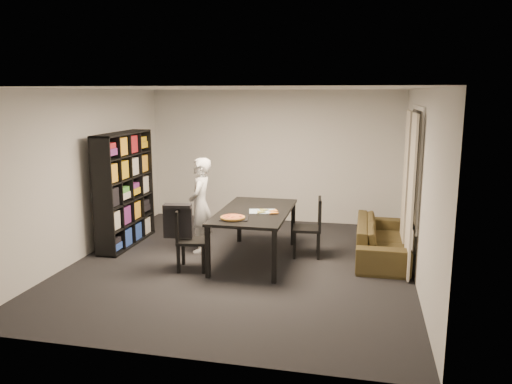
% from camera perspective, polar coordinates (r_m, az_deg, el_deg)
% --- Properties ---
extents(room, '(5.01, 5.51, 2.61)m').
position_cam_1_polar(room, '(7.26, -1.80, 1.44)').
color(room, black).
rests_on(room, ground).
extents(window_pane, '(0.02, 1.40, 1.60)m').
position_cam_1_polar(window_pane, '(7.64, 17.76, 2.92)').
color(window_pane, black).
rests_on(window_pane, room).
extents(window_frame, '(0.03, 1.52, 1.72)m').
position_cam_1_polar(window_frame, '(7.64, 17.72, 2.92)').
color(window_frame, white).
rests_on(window_frame, room).
extents(curtain_left, '(0.03, 0.70, 2.25)m').
position_cam_1_polar(curtain_left, '(7.18, 17.28, -0.40)').
color(curtain_left, beige).
rests_on(curtain_left, room).
extents(curtain_right, '(0.03, 0.70, 2.25)m').
position_cam_1_polar(curtain_right, '(8.20, 16.70, 1.04)').
color(curtain_right, beige).
rests_on(curtain_right, room).
extents(bookshelf, '(0.35, 1.50, 1.90)m').
position_cam_1_polar(bookshelf, '(8.64, -14.78, 0.29)').
color(bookshelf, black).
rests_on(bookshelf, room).
extents(dining_table, '(1.04, 1.88, 0.78)m').
position_cam_1_polar(dining_table, '(7.60, -0.16, -2.64)').
color(dining_table, black).
rests_on(dining_table, room).
extents(chair_left, '(0.48, 0.48, 0.90)m').
position_cam_1_polar(chair_left, '(7.33, -7.94, -4.90)').
color(chair_left, black).
rests_on(chair_left, room).
extents(chair_right, '(0.48, 0.48, 0.94)m').
position_cam_1_polar(chair_right, '(7.88, 6.49, -3.56)').
color(chair_right, black).
rests_on(chair_right, room).
extents(draped_jacket, '(0.43, 0.24, 0.50)m').
position_cam_1_polar(draped_jacket, '(7.29, -8.93, -3.14)').
color(draped_jacket, black).
rests_on(draped_jacket, chair_left).
extents(person, '(0.41, 0.59, 1.53)m').
position_cam_1_polar(person, '(8.06, -6.37, -1.51)').
color(person, silver).
rests_on(person, room).
extents(baking_tray, '(0.45, 0.38, 0.01)m').
position_cam_1_polar(baking_tray, '(7.11, -2.51, -3.00)').
color(baking_tray, black).
rests_on(baking_tray, dining_table).
extents(pepperoni_pizza, '(0.35, 0.35, 0.03)m').
position_cam_1_polar(pepperoni_pizza, '(7.07, -2.67, -2.92)').
color(pepperoni_pizza, olive).
rests_on(pepperoni_pizza, dining_table).
extents(kitchen_towel, '(0.46, 0.38, 0.01)m').
position_cam_1_polar(kitchen_towel, '(7.51, 0.76, -2.23)').
color(kitchen_towel, silver).
rests_on(kitchen_towel, dining_table).
extents(pizza_slices, '(0.41, 0.36, 0.01)m').
position_cam_1_polar(pizza_slices, '(7.47, 1.33, -2.23)').
color(pizza_slices, '#DF9045').
rests_on(pizza_slices, dining_table).
extents(sofa, '(0.77, 1.97, 0.58)m').
position_cam_1_polar(sofa, '(8.09, 14.19, -5.23)').
color(sofa, '#3A3617').
rests_on(sofa, room).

